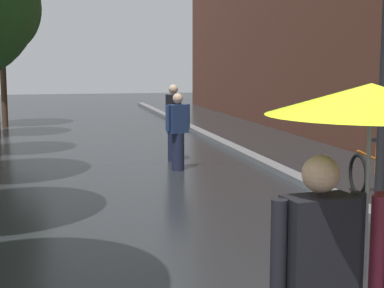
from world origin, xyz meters
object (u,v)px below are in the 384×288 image
(street_tree_5, at_px, (0,7))
(pedestrian_walking_midground, at_px, (173,122))
(couple_under_umbrella, at_px, (368,198))
(pedestrian_walking_far, at_px, (178,131))

(street_tree_5, height_order, pedestrian_walking_midground, street_tree_5)
(street_tree_5, relative_size, couple_under_umbrella, 2.70)
(street_tree_5, relative_size, pedestrian_walking_midground, 3.27)
(couple_under_umbrella, bearing_deg, street_tree_5, 100.81)
(couple_under_umbrella, height_order, pedestrian_walking_midground, couple_under_umbrella)
(street_tree_5, distance_m, pedestrian_walking_midground, 9.82)
(street_tree_5, xyz_separation_m, pedestrian_walking_far, (4.14, -9.40, -3.23))
(street_tree_5, distance_m, pedestrian_walking_far, 10.77)
(street_tree_5, xyz_separation_m, couple_under_umbrella, (3.46, -18.10, -2.61))
(couple_under_umbrella, height_order, pedestrian_walking_far, couple_under_umbrella)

